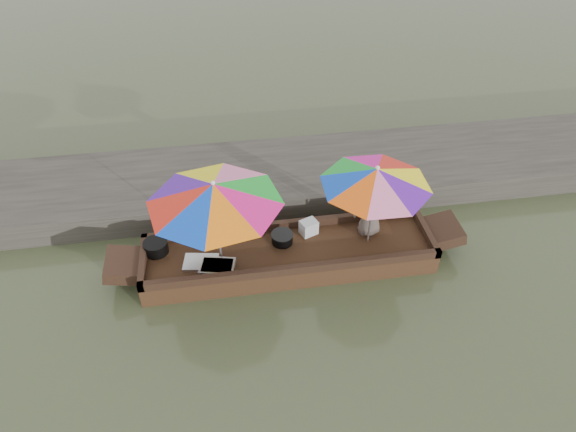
{
  "coord_description": "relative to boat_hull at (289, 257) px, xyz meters",
  "views": [
    {
      "loc": [
        -0.97,
        -6.15,
        6.36
      ],
      "look_at": [
        0.0,
        0.1,
        1.0
      ],
      "focal_mm": 32.0,
      "sensor_mm": 36.0,
      "label": 1
    }
  ],
  "objects": [
    {
      "name": "tray_crayfish",
      "position": [
        -1.21,
        -0.27,
        0.22
      ],
      "size": [
        0.62,
        0.49,
        0.09
      ],
      "primitive_type": "cube",
      "rotation": [
        0.0,
        0.0,
        -0.21
      ],
      "color": "silver",
      "rests_on": "boat_hull"
    },
    {
      "name": "vendor",
      "position": [
        1.43,
        0.22,
        0.72
      ],
      "size": [
        0.58,
        0.43,
        1.09
      ],
      "primitive_type": "imported",
      "rotation": [
        0.0,
        0.0,
        3.3
      ],
      "color": "#51453E",
      "rests_on": "boat_hull"
    },
    {
      "name": "umbrella_stern",
      "position": [
        1.37,
        0.0,
        0.95
      ],
      "size": [
        2.35,
        2.35,
        1.55
      ],
      "primitive_type": null,
      "rotation": [
        0.0,
        0.0,
        -0.42
      ],
      "color": "yellow",
      "rests_on": "boat_hull"
    },
    {
      "name": "boat_hull",
      "position": [
        0.0,
        0.0,
        0.0
      ],
      "size": [
        4.89,
        1.2,
        0.35
      ],
      "primitive_type": "cube",
      "color": "black",
      "rests_on": "water"
    },
    {
      "name": "umbrella_bow",
      "position": [
        -1.13,
        0.0,
        0.95
      ],
      "size": [
        2.46,
        2.46,
        1.55
      ],
      "primitive_type": null,
      "rotation": [
        0.0,
        0.0,
        -0.18
      ],
      "color": "green",
      "rests_on": "boat_hull"
    },
    {
      "name": "water",
      "position": [
        0.0,
        0.0,
        -0.17
      ],
      "size": [
        80.0,
        80.0,
        0.0
      ],
      "primitive_type": "plane",
      "color": "#3E4C2A",
      "rests_on": "ground"
    },
    {
      "name": "tray_scallop",
      "position": [
        -1.47,
        -0.12,
        0.21
      ],
      "size": [
        0.61,
        0.47,
        0.06
      ],
      "primitive_type": "cube",
      "rotation": [
        0.0,
        0.0,
        -0.16
      ],
      "color": "silver",
      "rests_on": "boat_hull"
    },
    {
      "name": "cooking_pot",
      "position": [
        -2.2,
        0.28,
        0.28
      ],
      "size": [
        0.4,
        0.4,
        0.21
      ],
      "primitive_type": "cylinder",
      "color": "black",
      "rests_on": "boat_hull"
    },
    {
      "name": "charcoal_grill",
      "position": [
        -0.09,
        0.19,
        0.26
      ],
      "size": [
        0.36,
        0.36,
        0.17
      ],
      "primitive_type": "cylinder",
      "color": "black",
      "rests_on": "boat_hull"
    },
    {
      "name": "supply_bag",
      "position": [
        0.4,
        0.35,
        0.3
      ],
      "size": [
        0.34,
        0.31,
        0.26
      ],
      "primitive_type": "cube",
      "rotation": [
        0.0,
        0.0,
        0.37
      ],
      "color": "silver",
      "rests_on": "boat_hull"
    },
    {
      "name": "dock",
      "position": [
        0.0,
        2.2,
        0.08
      ],
      "size": [
        22.0,
        2.2,
        0.5
      ],
      "primitive_type": "cube",
      "color": "#2D2B26",
      "rests_on": "ground"
    }
  ]
}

